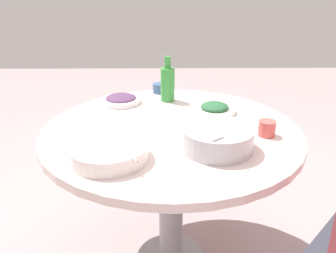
{
  "coord_description": "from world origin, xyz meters",
  "views": [
    {
      "loc": [
        -1.46,
        0.03,
        1.38
      ],
      "look_at": [
        -0.12,
        0.02,
        0.8
      ],
      "focal_mm": 39.33,
      "sensor_mm": 36.0,
      "label": 1
    }
  ],
  "objects": [
    {
      "name": "tea_cup_near",
      "position": [
        -0.08,
        -0.39,
        0.78
      ],
      "size": [
        0.07,
        0.07,
        0.06
      ],
      "primitive_type": "cylinder",
      "color": "#CA534C",
      "rests_on": "round_dining_table"
    },
    {
      "name": "dish_greens",
      "position": [
        0.19,
        -0.21,
        0.76
      ],
      "size": [
        0.2,
        0.2,
        0.05
      ],
      "color": "white",
      "rests_on": "round_dining_table"
    },
    {
      "name": "dish_eggplant",
      "position": [
        0.33,
        0.25,
        0.76
      ],
      "size": [
        0.2,
        0.2,
        0.04
      ],
      "color": "white",
      "rests_on": "round_dining_table"
    },
    {
      "name": "soup_bowl",
      "position": [
        -0.28,
        0.23,
        0.77
      ],
      "size": [
        0.29,
        0.29,
        0.06
      ],
      "color": "white",
      "rests_on": "round_dining_table"
    },
    {
      "name": "tea_cup_far",
      "position": [
        0.51,
        0.06,
        0.77
      ],
      "size": [
        0.07,
        0.07,
        0.05
      ],
      "primitive_type": "cylinder",
      "color": "#3C5E8C",
      "rests_on": "round_dining_table"
    },
    {
      "name": "rice_bowl",
      "position": [
        -0.2,
        -0.17,
        0.79
      ],
      "size": [
        0.28,
        0.28,
        0.1
      ],
      "color": "#B2B5BA",
      "rests_on": "round_dining_table"
    },
    {
      "name": "round_dining_table",
      "position": [
        0.0,
        0.0,
        0.62
      ],
      "size": [
        1.12,
        1.12,
        0.74
      ],
      "color": "#99999E",
      "rests_on": "ground"
    },
    {
      "name": "green_bottle",
      "position": [
        0.37,
        0.01,
        0.84
      ],
      "size": [
        0.07,
        0.07,
        0.23
      ],
      "color": "green",
      "rests_on": "round_dining_table"
    }
  ]
}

